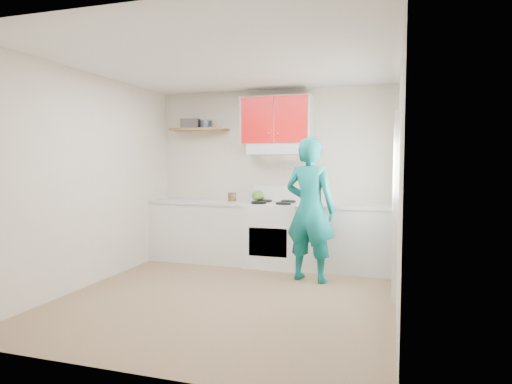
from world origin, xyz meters
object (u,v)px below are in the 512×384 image
(tin, at_px, (206,124))
(kettle, at_px, (258,196))
(crock, at_px, (232,198))
(person, at_px, (310,209))
(stove, at_px, (274,234))

(tin, height_order, kettle, tin)
(tin, distance_m, crock, 1.21)
(tin, distance_m, kettle, 1.37)
(kettle, bearing_deg, crock, -142.67)
(tin, height_order, person, tin)
(tin, distance_m, person, 2.29)
(crock, bearing_deg, kettle, 22.23)
(kettle, bearing_deg, stove, -21.70)
(tin, height_order, crock, tin)
(tin, xyz_separation_m, crock, (0.46, -0.09, -1.12))
(kettle, height_order, person, person)
(stove, xyz_separation_m, kettle, (-0.31, 0.23, 0.54))
(stove, height_order, person, person)
(kettle, height_order, crock, kettle)
(stove, xyz_separation_m, person, (0.65, -0.63, 0.45))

